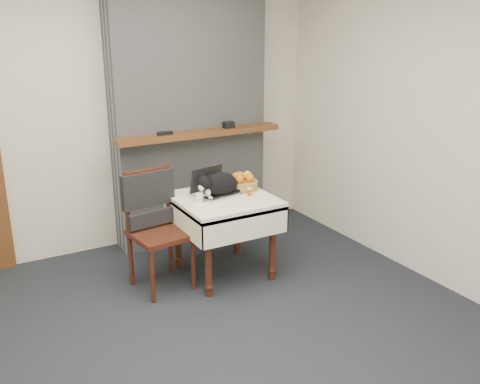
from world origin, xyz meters
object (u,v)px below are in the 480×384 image
object	(u,v)px
laptop	(212,188)
cream_jar	(199,198)
cat	(220,184)
pill_bottle	(249,192)
chair	(154,212)
fruit_basket	(243,183)
side_table	(224,210)

from	to	relation	value
laptop	cream_jar	world-z (taller)	laptop
laptop	cat	world-z (taller)	laptop
cream_jar	pill_bottle	world-z (taller)	cream_jar
pill_bottle	cream_jar	bearing A→B (deg)	172.66
cat	chair	bearing A→B (deg)	155.28
fruit_basket	cat	bearing A→B (deg)	-165.97
cat	fruit_basket	distance (m)	0.27
cat	cream_jar	xyz separation A→B (m)	(-0.23, -0.07, -0.06)
cream_jar	laptop	bearing A→B (deg)	33.66
side_table	laptop	distance (m)	0.21
cream_jar	pill_bottle	size ratio (longest dim) A/B	1.03
laptop	cream_jar	bearing A→B (deg)	-158.71
cream_jar	fruit_basket	bearing A→B (deg)	15.67
cat	cream_jar	distance (m)	0.25
laptop	side_table	bearing A→B (deg)	-72.01
laptop	cat	size ratio (longest dim) A/B	0.76
side_table	laptop	bearing A→B (deg)	120.36
chair	cat	bearing A→B (deg)	-15.52
side_table	pill_bottle	size ratio (longest dim) A/B	10.64
fruit_basket	laptop	bearing A→B (deg)	-176.81
pill_bottle	side_table	bearing A→B (deg)	158.61
cat	chair	xyz separation A→B (m)	(-0.56, 0.08, -0.17)
laptop	cream_jar	distance (m)	0.22
cat	fruit_basket	world-z (taller)	cat
laptop	cat	distance (m)	0.08
side_table	cream_jar	xyz separation A→B (m)	(-0.24, -0.02, 0.15)
cat	fruit_basket	bearing A→B (deg)	-2.35
laptop	pill_bottle	world-z (taller)	laptop
fruit_basket	cream_jar	bearing A→B (deg)	-164.33
cat	pill_bottle	world-z (taller)	cat
side_table	fruit_basket	bearing A→B (deg)	24.47
cat	fruit_basket	xyz separation A→B (m)	(0.26, 0.07, -0.04)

